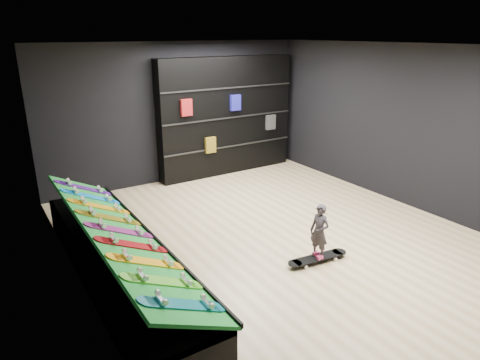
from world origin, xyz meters
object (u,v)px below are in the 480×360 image
back_shelving (226,116)px  floor_skateboard (318,259)px  display_rack (119,265)px  child (319,242)px

back_shelving → floor_skateboard: back_shelving is taller
display_rack → child: child is taller
display_rack → back_shelving: (3.68, 3.32, 1.09)m
child → back_shelving: bearing=154.1°
display_rack → floor_skateboard: (2.58, -1.07, -0.20)m
back_shelving → child: 4.64m
display_rack → child: (2.58, -1.07, 0.08)m
display_rack → floor_skateboard: size_ratio=4.59×
display_rack → back_shelving: size_ratio=1.35×
child → floor_skateboard: bearing=-101.8°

